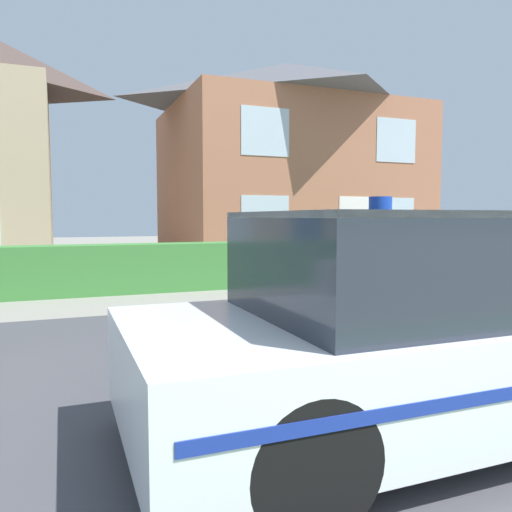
# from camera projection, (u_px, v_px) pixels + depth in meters

# --- Properties ---
(road_strip) EXTENTS (28.00, 6.75, 0.01)m
(road_strip) POSITION_uv_depth(u_px,v_px,m) (243.00, 373.00, 4.76)
(road_strip) COLOR #424247
(road_strip) RESTS_ON ground
(garden_hedge) EXTENTS (15.36, 0.73, 0.96)m
(garden_hedge) POSITION_uv_depth(u_px,v_px,m) (179.00, 266.00, 10.25)
(garden_hedge) COLOR #3D7F38
(garden_hedge) RESTS_ON ground
(police_car) EXTENTS (3.98, 1.82, 1.61)m
(police_car) POSITION_uv_depth(u_px,v_px,m) (406.00, 332.00, 3.43)
(police_car) COLOR black
(police_car) RESTS_ON road_strip
(house_right) EXTENTS (8.15, 6.75, 6.73)m
(house_right) POSITION_uv_depth(u_px,v_px,m) (286.00, 161.00, 17.20)
(house_right) COLOR #A86B4C
(house_right) RESTS_ON ground
(wheelie_bin) EXTENTS (0.76, 0.74, 1.07)m
(wheelie_bin) POSITION_uv_depth(u_px,v_px,m) (344.00, 261.00, 10.84)
(wheelie_bin) COLOR #23662D
(wheelie_bin) RESTS_ON ground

